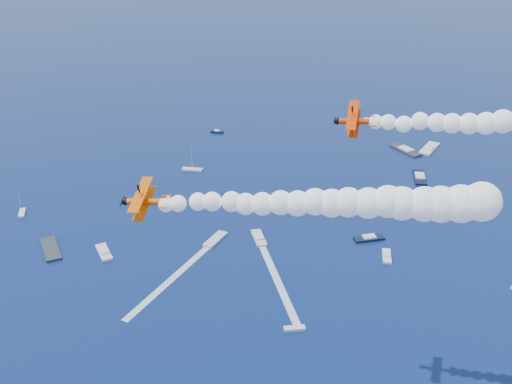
% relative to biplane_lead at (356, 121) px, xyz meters
% --- Properties ---
extents(biplane_lead, '(9.01, 10.80, 7.90)m').
position_rel_biplane_lead_xyz_m(biplane_lead, '(0.00, 0.00, 0.00)').
color(biplane_lead, '#DC3704').
extents(biplane_trail, '(9.87, 11.47, 7.67)m').
position_rel_biplane_lead_xyz_m(biplane_trail, '(-25.02, -28.19, -7.82)').
color(biplane_trail, '#F35C05').
extents(smoke_trail_trail, '(53.89, 31.61, 9.70)m').
position_rel_biplane_lead_xyz_m(smoke_trail_trail, '(0.38, -21.01, -5.84)').
color(smoke_trail_trail, white).
extents(spectator_boats, '(228.69, 170.72, 0.70)m').
position_rel_biplane_lead_xyz_m(spectator_boats, '(-12.80, 74.47, -58.05)').
color(spectator_boats, '#2D313C').
rests_on(spectator_boats, ground).
extents(boat_wakes, '(138.80, 97.32, 0.04)m').
position_rel_biplane_lead_xyz_m(boat_wakes, '(-2.99, 42.22, -58.37)').
color(boat_wakes, white).
rests_on(boat_wakes, ground).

